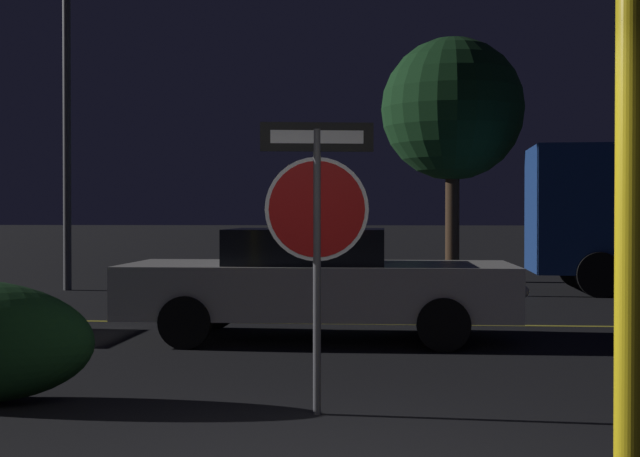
# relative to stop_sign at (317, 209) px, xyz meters

# --- Properties ---
(road_center_stripe) EXTENTS (35.95, 0.12, 0.01)m
(road_center_stripe) POSITION_rel_stop_sign_xyz_m (0.16, 5.65, -1.56)
(road_center_stripe) COLOR gold
(road_center_stripe) RESTS_ON ground_plane
(stop_sign) EXTENTS (0.85, 0.16, 2.21)m
(stop_sign) POSITION_rel_stop_sign_xyz_m (0.00, 0.00, 0.00)
(stop_sign) COLOR #4C4C51
(stop_sign) RESTS_ON ground_plane
(yellow_pole_right) EXTENTS (0.16, 0.16, 2.99)m
(yellow_pole_right) POSITION_rel_stop_sign_xyz_m (1.80, -2.01, -0.06)
(yellow_pole_right) COLOR yellow
(yellow_pole_right) RESTS_ON ground_plane
(passing_car_2) EXTENTS (4.81, 2.05, 1.35)m
(passing_car_2) POSITION_rel_stop_sign_xyz_m (-0.37, 4.12, -0.86)
(passing_car_2) COLOR silver
(passing_car_2) RESTS_ON ground_plane
(street_lamp) EXTENTS (0.55, 0.55, 6.99)m
(street_lamp) POSITION_rel_stop_sign_xyz_m (-6.03, 10.73, 3.44)
(street_lamp) COLOR #4C4C51
(street_lamp) RESTS_ON ground_plane
(tree_0) EXTENTS (3.25, 3.25, 5.57)m
(tree_0) POSITION_rel_stop_sign_xyz_m (1.86, 13.80, 2.36)
(tree_0) COLOR #422D1E
(tree_0) RESTS_ON ground_plane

